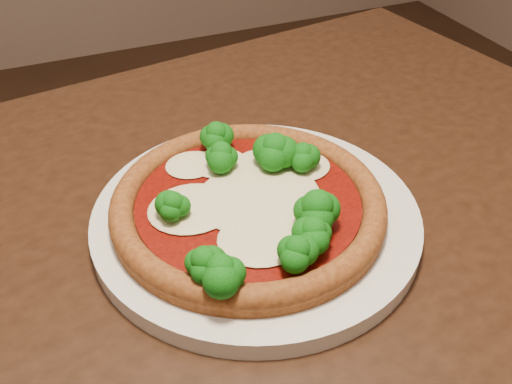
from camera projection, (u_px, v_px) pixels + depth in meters
name	position (u px, v px, depth m)	size (l,w,h in m)	color
dining_table	(238.00, 363.00, 0.54)	(1.23, 1.04, 0.75)	black
plate	(256.00, 217.00, 0.54)	(0.31, 0.31, 0.02)	silver
pizza	(251.00, 201.00, 0.52)	(0.26, 0.26, 0.06)	brown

